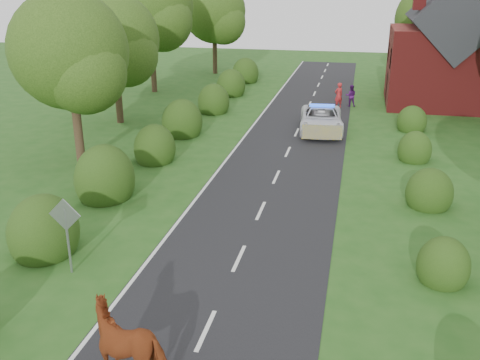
% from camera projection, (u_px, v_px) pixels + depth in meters
% --- Properties ---
extents(ground, '(120.00, 120.00, 0.00)m').
position_uv_depth(ground, '(206.00, 331.00, 14.14)').
color(ground, '#225118').
extents(road, '(6.00, 70.00, 0.02)m').
position_uv_depth(road, '(285.00, 158.00, 27.84)').
color(road, black).
rests_on(road, ground).
extents(road_markings, '(4.96, 70.00, 0.01)m').
position_uv_depth(road_markings, '(247.00, 168.00, 26.27)').
color(road_markings, white).
rests_on(road_markings, road).
extents(hedgerow_left, '(2.75, 50.41, 3.00)m').
position_uv_depth(hedgerow_left, '(143.00, 155.00, 25.88)').
color(hedgerow_left, '#234113').
rests_on(hedgerow_left, ground).
extents(hedgerow_right, '(2.10, 45.78, 2.10)m').
position_uv_depth(hedgerow_right, '(426.00, 183.00, 22.84)').
color(hedgerow_right, '#234113').
rests_on(hedgerow_right, ground).
extents(tree_left_a, '(5.74, 5.60, 8.38)m').
position_uv_depth(tree_left_a, '(73.00, 56.00, 25.07)').
color(tree_left_a, '#332316').
rests_on(tree_left_a, ground).
extents(tree_left_b, '(5.74, 5.60, 8.07)m').
position_uv_depth(tree_left_b, '(117.00, 43.00, 32.79)').
color(tree_left_b, '#332316').
rests_on(tree_left_b, ground).
extents(tree_left_c, '(6.97, 6.80, 10.22)m').
position_uv_depth(tree_left_c, '(153.00, 9.00, 41.67)').
color(tree_left_c, '#332316').
rests_on(tree_left_c, ground).
extents(tree_left_d, '(6.15, 6.00, 8.89)m').
position_uv_depth(tree_left_d, '(217.00, 14.00, 50.63)').
color(tree_left_d, '#332316').
rests_on(tree_left_d, ground).
extents(tree_right_c, '(6.15, 6.00, 8.58)m').
position_uv_depth(tree_right_c, '(434.00, 22.00, 44.94)').
color(tree_right_c, '#332316').
rests_on(tree_right_c, ground).
extents(road_sign, '(1.06, 0.08, 2.53)m').
position_uv_depth(road_sign, '(66.00, 225.00, 16.40)').
color(road_sign, gray).
rests_on(road_sign, ground).
extents(house, '(8.00, 7.40, 9.17)m').
position_uv_depth(house, '(447.00, 53.00, 38.27)').
color(house, maroon).
rests_on(house, ground).
extents(cow, '(2.33, 1.27, 1.63)m').
position_uv_depth(cow, '(132.00, 347.00, 12.27)').
color(cow, brown).
rests_on(cow, ground).
extents(police_van, '(3.00, 5.69, 1.66)m').
position_uv_depth(police_van, '(321.00, 119.00, 32.48)').
color(police_van, silver).
rests_on(police_van, ground).
extents(pedestrian_red, '(0.79, 0.76, 1.82)m').
position_uv_depth(pedestrian_red, '(339.00, 95.00, 38.34)').
color(pedestrian_red, '#AB2124').
rests_on(pedestrian_red, ground).
extents(pedestrian_purple, '(0.81, 0.65, 1.57)m').
position_uv_depth(pedestrian_purple, '(351.00, 96.00, 38.86)').
color(pedestrian_purple, '#411052').
rests_on(pedestrian_purple, ground).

